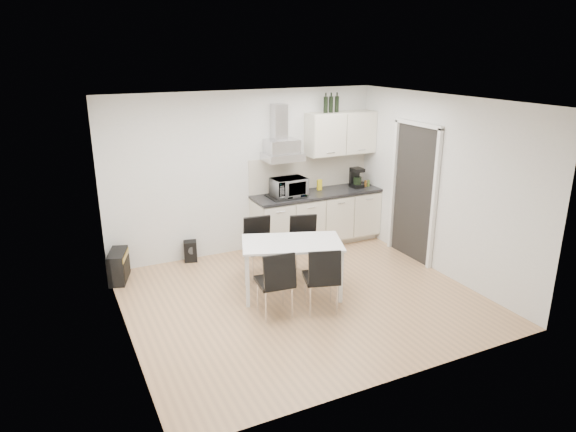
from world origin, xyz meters
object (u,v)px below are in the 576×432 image
object	(u,v)px
kitchenette	(318,196)
chair_far_right	(306,247)
dining_table	(292,248)
guitar_amp	(119,266)
floor_speaker	(191,251)
chair_near_right	(321,278)
chair_near_left	(275,282)
chair_far_left	(261,249)

from	to	relation	value
kitchenette	chair_far_right	world-z (taller)	kitchenette
dining_table	chair_far_right	world-z (taller)	chair_far_right
guitar_amp	floor_speaker	world-z (taller)	guitar_amp
chair_far_right	chair_near_right	bearing A→B (deg)	87.78
chair_far_right	guitar_amp	xyz separation A→B (m)	(-2.50, 1.01, -0.22)
kitchenette	dining_table	xyz separation A→B (m)	(-1.24, -1.54, -0.17)
chair_near_left	guitar_amp	world-z (taller)	chair_near_left
chair_far_left	chair_near_right	size ratio (longest dim) A/B	1.00
kitchenette	chair_near_right	distance (m)	2.43
dining_table	guitar_amp	bearing A→B (deg)	164.74
chair_far_right	floor_speaker	distance (m)	1.89
dining_table	chair_near_left	world-z (taller)	chair_near_left
guitar_amp	dining_table	bearing A→B (deg)	-17.00
chair_near_right	guitar_amp	world-z (taller)	chair_near_right
chair_far_left	floor_speaker	size ratio (longest dim) A/B	2.67
guitar_amp	chair_near_left	bearing A→B (deg)	-31.40
kitchenette	chair_near_left	size ratio (longest dim) A/B	2.86
guitar_amp	chair_near_right	bearing A→B (deg)	-24.84
guitar_amp	kitchenette	bearing A→B (deg)	19.66
chair_far_left	dining_table	bearing A→B (deg)	110.73
chair_near_left	floor_speaker	bearing A→B (deg)	108.46
kitchenette	guitar_amp	bearing A→B (deg)	-178.53
kitchenette	chair_near_right	size ratio (longest dim) A/B	2.86
kitchenette	dining_table	size ratio (longest dim) A/B	1.69
kitchenette	chair_near_left	world-z (taller)	kitchenette
kitchenette	floor_speaker	bearing A→B (deg)	175.67
guitar_amp	chair_far_left	bearing A→B (deg)	-4.42
kitchenette	chair_near_left	distance (m)	2.63
floor_speaker	chair_near_right	bearing A→B (deg)	-50.09
chair_far_right	guitar_amp	distance (m)	2.71
chair_far_right	chair_near_right	world-z (taller)	same
dining_table	chair_far_left	size ratio (longest dim) A/B	1.70
chair_near_right	chair_far_right	bearing A→B (deg)	89.93
floor_speaker	chair_far_right	bearing A→B (deg)	-27.39
chair_far_right	floor_speaker	xyz separation A→B (m)	(-1.38, 1.26, -0.28)
chair_far_left	floor_speaker	distance (m)	1.32
chair_near_left	guitar_amp	bearing A→B (deg)	136.09
chair_far_left	guitar_amp	world-z (taller)	chair_far_left
kitchenette	chair_near_left	xyz separation A→B (m)	(-1.70, -1.97, -0.39)
dining_table	floor_speaker	distance (m)	2.01
chair_far_right	guitar_amp	size ratio (longest dim) A/B	1.54
chair_far_right	floor_speaker	size ratio (longest dim) A/B	2.67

